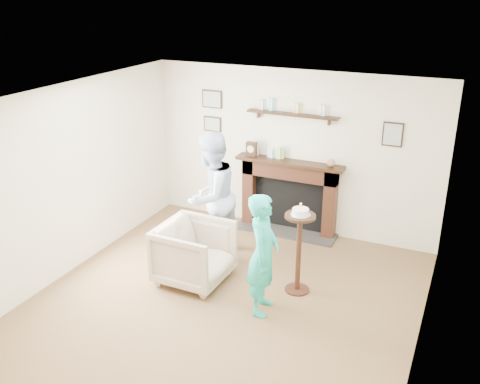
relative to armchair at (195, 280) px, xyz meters
name	(u,v)px	position (x,y,z in m)	size (l,w,h in m)	color
ground	(220,307)	(0.58, -0.43, 0.00)	(5.00, 5.00, 0.00)	brown
room_shell	(244,163)	(0.58, 0.26, 1.62)	(4.54, 5.02, 2.52)	silver
armchair	(195,280)	(0.00, 0.00, 0.00)	(0.85, 0.88, 0.80)	#B8AC89
man	(212,254)	(-0.12, 0.72, 0.00)	(0.88, 0.68, 1.81)	#A6B3D0
woman	(262,309)	(1.06, -0.26, 0.00)	(0.54, 0.36, 1.49)	teal
pedestal_table	(299,238)	(1.30, 0.32, 0.74)	(0.38, 0.38, 1.20)	black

